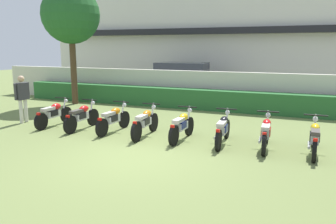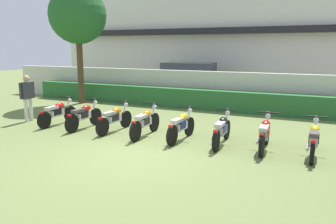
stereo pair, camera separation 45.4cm
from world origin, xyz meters
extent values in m
plane|color=olive|center=(0.00, 0.00, 0.00)|extent=(60.00, 60.00, 0.00)
cube|color=silver|center=(0.00, 15.65, 3.30)|extent=(25.42, 6.00, 6.60)
cube|color=black|center=(0.00, 12.40, 3.63)|extent=(21.35, 0.50, 0.36)
cube|color=beige|center=(0.00, 7.76, 0.82)|extent=(24.15, 0.30, 1.63)
cube|color=#28602D|center=(0.00, 7.06, 0.44)|extent=(19.32, 0.70, 0.88)
cube|color=black|center=(-2.29, 10.21, 0.74)|extent=(4.62, 2.17, 1.00)
cube|color=#2D333D|center=(-2.49, 10.19, 1.57)|extent=(2.81, 1.89, 0.65)
cylinder|color=black|center=(-0.78, 11.24, 0.34)|extent=(0.69, 0.27, 0.68)
cylinder|color=black|center=(-0.65, 9.40, 0.34)|extent=(0.69, 0.27, 0.68)
cylinder|color=black|center=(-3.92, 11.02, 0.34)|extent=(0.69, 0.27, 0.68)
cylinder|color=black|center=(-3.79, 9.17, 0.34)|extent=(0.69, 0.27, 0.68)
cylinder|color=#4C3823|center=(-6.50, 6.11, 1.62)|extent=(0.29, 0.29, 3.25)
sphere|color=#235B28|center=(-6.50, 6.11, 4.19)|extent=(2.69, 2.69, 2.69)
cylinder|color=black|center=(-4.19, 2.62, 0.29)|extent=(0.10, 0.57, 0.57)
cylinder|color=black|center=(-4.17, 1.32, 0.29)|extent=(0.10, 0.57, 0.57)
cube|color=silver|center=(-4.18, 1.92, 0.44)|extent=(0.21, 0.60, 0.22)
ellipsoid|color=red|center=(-4.18, 2.09, 0.67)|extent=(0.23, 0.44, 0.22)
cube|color=beige|center=(-4.17, 1.69, 0.65)|extent=(0.21, 0.52, 0.10)
cube|color=red|center=(-4.17, 1.22, 0.57)|extent=(0.10, 0.08, 0.08)
cylinder|color=silver|center=(-4.19, 2.53, 0.61)|extent=(0.05, 0.23, 0.65)
cylinder|color=black|center=(-4.19, 2.44, 0.93)|extent=(0.60, 0.05, 0.04)
sphere|color=silver|center=(-4.19, 2.64, 0.79)|extent=(0.14, 0.14, 0.14)
cylinder|color=silver|center=(-4.29, 1.67, 0.31)|extent=(0.08, 0.55, 0.07)
cube|color=black|center=(-4.18, 1.87, 0.49)|extent=(0.25, 0.36, 0.20)
cylinder|color=black|center=(-2.97, 2.55, 0.30)|extent=(0.10, 0.60, 0.59)
cylinder|color=black|center=(-2.96, 1.29, 0.30)|extent=(0.10, 0.60, 0.59)
cube|color=silver|center=(-2.96, 1.87, 0.45)|extent=(0.21, 0.60, 0.22)
ellipsoid|color=red|center=(-2.97, 2.04, 0.68)|extent=(0.22, 0.44, 0.22)
cube|color=#4C4742|center=(-2.96, 1.64, 0.66)|extent=(0.21, 0.52, 0.10)
cube|color=red|center=(-2.96, 1.19, 0.58)|extent=(0.10, 0.08, 0.08)
cylinder|color=silver|center=(-2.97, 2.46, 0.62)|extent=(0.05, 0.23, 0.65)
cylinder|color=black|center=(-2.97, 2.37, 0.94)|extent=(0.60, 0.04, 0.04)
sphere|color=silver|center=(-2.97, 2.57, 0.80)|extent=(0.14, 0.14, 0.14)
cylinder|color=silver|center=(-3.08, 1.62, 0.32)|extent=(0.08, 0.55, 0.07)
cube|color=black|center=(-2.96, 1.82, 0.50)|extent=(0.24, 0.36, 0.20)
cylinder|color=black|center=(-1.78, 2.66, 0.29)|extent=(0.11, 0.58, 0.58)
cylinder|color=black|center=(-1.82, 1.37, 0.29)|extent=(0.11, 0.58, 0.58)
cube|color=silver|center=(-1.80, 1.96, 0.44)|extent=(0.22, 0.61, 0.22)
ellipsoid|color=orange|center=(-1.80, 2.13, 0.67)|extent=(0.23, 0.45, 0.22)
cube|color=#B2ADA3|center=(-1.81, 1.73, 0.65)|extent=(0.22, 0.53, 0.10)
cube|color=red|center=(-1.82, 1.27, 0.57)|extent=(0.10, 0.08, 0.08)
cylinder|color=silver|center=(-1.78, 2.57, 0.61)|extent=(0.06, 0.23, 0.65)
cylinder|color=black|center=(-1.78, 2.48, 0.93)|extent=(0.60, 0.05, 0.04)
sphere|color=silver|center=(-1.78, 2.68, 0.79)|extent=(0.14, 0.14, 0.14)
cylinder|color=silver|center=(-1.93, 1.72, 0.31)|extent=(0.09, 0.55, 0.07)
cube|color=black|center=(-1.80, 1.91, 0.49)|extent=(0.25, 0.37, 0.20)
cylinder|color=black|center=(-0.65, 2.59, 0.30)|extent=(0.12, 0.61, 0.61)
cylinder|color=black|center=(-0.59, 1.28, 0.30)|extent=(0.12, 0.61, 0.61)
cube|color=silver|center=(-0.62, 1.89, 0.45)|extent=(0.23, 0.61, 0.22)
ellipsoid|color=orange|center=(-0.63, 2.06, 0.68)|extent=(0.24, 0.45, 0.22)
cube|color=beige|center=(-0.61, 1.66, 0.66)|extent=(0.22, 0.53, 0.10)
cube|color=red|center=(-0.58, 1.18, 0.58)|extent=(0.10, 0.08, 0.08)
cylinder|color=silver|center=(-0.65, 2.50, 0.62)|extent=(0.06, 0.23, 0.65)
cylinder|color=black|center=(-0.64, 2.41, 0.94)|extent=(0.60, 0.07, 0.04)
sphere|color=silver|center=(-0.65, 2.61, 0.80)|extent=(0.14, 0.14, 0.14)
cylinder|color=silver|center=(-0.72, 1.63, 0.32)|extent=(0.10, 0.55, 0.07)
cube|color=black|center=(-0.61, 1.84, 0.50)|extent=(0.26, 0.37, 0.20)
cylinder|color=black|center=(0.59, 2.57, 0.29)|extent=(0.10, 0.59, 0.58)
cylinder|color=black|center=(0.56, 1.34, 0.29)|extent=(0.10, 0.59, 0.58)
cube|color=silver|center=(0.57, 1.90, 0.44)|extent=(0.22, 0.60, 0.22)
ellipsoid|color=yellow|center=(0.58, 2.07, 0.67)|extent=(0.23, 0.45, 0.22)
cube|color=beige|center=(0.56, 1.67, 0.65)|extent=(0.21, 0.52, 0.10)
cube|color=red|center=(0.55, 1.24, 0.57)|extent=(0.10, 0.08, 0.08)
cylinder|color=silver|center=(0.59, 2.48, 0.61)|extent=(0.06, 0.23, 0.65)
cylinder|color=black|center=(0.58, 2.39, 0.93)|extent=(0.60, 0.05, 0.04)
sphere|color=silver|center=(0.59, 2.59, 0.79)|extent=(0.14, 0.14, 0.14)
cylinder|color=silver|center=(0.44, 1.66, 0.31)|extent=(0.08, 0.55, 0.07)
cube|color=navy|center=(0.57, 1.85, 0.49)|extent=(0.25, 0.37, 0.20)
cylinder|color=black|center=(1.74, 2.69, 0.29)|extent=(0.12, 0.58, 0.57)
cylinder|color=black|center=(1.82, 1.35, 0.29)|extent=(0.12, 0.58, 0.57)
cube|color=silver|center=(1.79, 1.97, 0.44)|extent=(0.24, 0.61, 0.22)
ellipsoid|color=black|center=(1.78, 2.14, 0.67)|extent=(0.25, 0.45, 0.22)
cube|color=beige|center=(1.80, 1.74, 0.65)|extent=(0.23, 0.53, 0.10)
cube|color=red|center=(1.83, 1.25, 0.57)|extent=(0.10, 0.09, 0.08)
cylinder|color=silver|center=(1.75, 2.60, 0.61)|extent=(0.06, 0.23, 0.65)
cylinder|color=black|center=(1.75, 2.51, 0.93)|extent=(0.60, 0.07, 0.04)
sphere|color=silver|center=(1.74, 2.71, 0.79)|extent=(0.14, 0.14, 0.14)
cylinder|color=silver|center=(1.68, 1.71, 0.31)|extent=(0.10, 0.55, 0.07)
cube|color=navy|center=(1.79, 1.92, 0.49)|extent=(0.26, 0.37, 0.20)
cylinder|color=black|center=(2.92, 2.64, 0.31)|extent=(0.13, 0.62, 0.61)
cylinder|color=black|center=(2.99, 1.39, 0.31)|extent=(0.13, 0.62, 0.61)
cube|color=silver|center=(2.96, 1.96, 0.46)|extent=(0.23, 0.61, 0.22)
ellipsoid|color=red|center=(2.95, 2.13, 0.69)|extent=(0.24, 0.45, 0.22)
cube|color=beige|center=(2.97, 1.73, 0.67)|extent=(0.23, 0.53, 0.10)
cube|color=red|center=(3.00, 1.29, 0.59)|extent=(0.10, 0.09, 0.08)
cylinder|color=silver|center=(2.92, 2.55, 0.63)|extent=(0.06, 0.23, 0.65)
cylinder|color=black|center=(2.93, 2.46, 0.95)|extent=(0.60, 0.07, 0.04)
sphere|color=silver|center=(2.92, 2.65, 0.81)|extent=(0.14, 0.14, 0.14)
cylinder|color=silver|center=(2.85, 1.71, 0.33)|extent=(0.10, 0.55, 0.07)
cube|color=#A51414|center=(2.96, 1.91, 0.51)|extent=(0.26, 0.37, 0.20)
cylinder|color=black|center=(4.16, 2.69, 0.29)|extent=(0.09, 0.58, 0.58)
cylinder|color=black|center=(4.16, 1.35, 0.29)|extent=(0.09, 0.58, 0.58)
cube|color=silver|center=(4.16, 1.97, 0.44)|extent=(0.20, 0.60, 0.22)
ellipsoid|color=yellow|center=(4.16, 2.14, 0.67)|extent=(0.22, 0.44, 0.22)
cube|color=#4C4742|center=(4.16, 1.74, 0.65)|extent=(0.20, 0.52, 0.10)
cube|color=red|center=(4.16, 1.25, 0.57)|extent=(0.10, 0.08, 0.08)
cylinder|color=silver|center=(4.16, 2.60, 0.61)|extent=(0.05, 0.23, 0.65)
cylinder|color=black|center=(4.16, 2.51, 0.93)|extent=(0.60, 0.04, 0.04)
sphere|color=silver|center=(4.16, 2.71, 0.79)|extent=(0.14, 0.14, 0.14)
cylinder|color=silver|center=(4.04, 1.72, 0.31)|extent=(0.07, 0.55, 0.07)
cube|color=black|center=(4.16, 1.92, 0.49)|extent=(0.24, 0.36, 0.20)
cylinder|color=silver|center=(-5.58, 2.08, 0.43)|extent=(0.13, 0.13, 0.85)
cylinder|color=silver|center=(-5.58, 1.86, 0.43)|extent=(0.13, 0.13, 0.85)
cube|color=#38383D|center=(-5.58, 1.97, 1.15)|extent=(0.22, 0.50, 0.60)
cylinder|color=#38383D|center=(-5.58, 2.27, 1.17)|extent=(0.09, 0.09, 0.57)
cylinder|color=#38383D|center=(-5.58, 1.67, 1.17)|extent=(0.09, 0.09, 0.57)
sphere|color=tan|center=(-5.58, 1.97, 1.60)|extent=(0.23, 0.23, 0.23)
camera|label=1|loc=(3.91, -7.12, 2.71)|focal=36.11mm
camera|label=2|loc=(4.32, -6.94, 2.71)|focal=36.11mm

